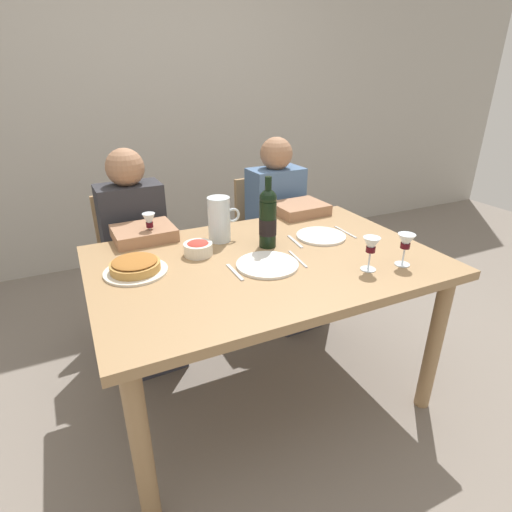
{
  "coord_description": "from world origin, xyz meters",
  "views": [
    {
      "loc": [
        -0.74,
        -1.45,
        1.51
      ],
      "look_at": [
        -0.05,
        -0.0,
        0.78
      ],
      "focal_mm": 28.3,
      "sensor_mm": 36.0,
      "label": 1
    }
  ],
  "objects": [
    {
      "name": "knife_left_setting",
      "position": [
        0.51,
        0.1,
        0.76
      ],
      "size": [
        0.01,
        0.18,
        0.0
      ],
      "primitive_type": "cube",
      "rotation": [
        0.0,
        0.0,
        1.55
      ],
      "color": "silver",
      "rests_on": "dining_table"
    },
    {
      "name": "baked_tart",
      "position": [
        -0.55,
        0.1,
        0.79
      ],
      "size": [
        0.26,
        0.26,
        0.06
      ],
      "color": "silver",
      "rests_on": "dining_table"
    },
    {
      "name": "back_wall",
      "position": [
        0.0,
        2.02,
        1.4
      ],
      "size": [
        8.0,
        0.1,
        2.8
      ],
      "primitive_type": "cube",
      "color": "#B2ADA3",
      "rests_on": "ground"
    },
    {
      "name": "wine_glass_right_diner",
      "position": [
        0.5,
        -0.31,
        0.86
      ],
      "size": [
        0.07,
        0.07,
        0.14
      ],
      "color": "silver",
      "rests_on": "dining_table"
    },
    {
      "name": "salad_bowl",
      "position": [
        -0.26,
        0.16,
        0.79
      ],
      "size": [
        0.13,
        0.13,
        0.07
      ],
      "color": "silver",
      "rests_on": "dining_table"
    },
    {
      "name": "dining_table",
      "position": [
        0.0,
        0.0,
        0.67
      ],
      "size": [
        1.5,
        1.0,
        0.76
      ],
      "color": "#9E7A51",
      "rests_on": "ground"
    },
    {
      "name": "wine_glass_left_diner",
      "position": [
        -0.41,
        0.42,
        0.86
      ],
      "size": [
        0.06,
        0.06,
        0.14
      ],
      "color": "silver",
      "rests_on": "dining_table"
    },
    {
      "name": "spoon_right_setting",
      "position": [
        -0.18,
        -0.08,
        0.76
      ],
      "size": [
        0.02,
        0.16,
        0.0
      ],
      "primitive_type": "cube",
      "rotation": [
        0.0,
        0.0,
        1.58
      ],
      "color": "silver",
      "rests_on": "dining_table"
    },
    {
      "name": "dinner_plate_right_setting",
      "position": [
        -0.03,
        -0.08,
        0.77
      ],
      "size": [
        0.27,
        0.27,
        0.01
      ],
      "primitive_type": "cylinder",
      "color": "white",
      "rests_on": "dining_table"
    },
    {
      "name": "chair_right",
      "position": [
        0.45,
        0.88,
        0.5
      ],
      "size": [
        0.42,
        0.42,
        0.87
      ],
      "rotation": [
        0.0,
        0.0,
        3.18
      ],
      "color": "#9E7A51",
      "rests_on": "ground"
    },
    {
      "name": "diner_right",
      "position": [
        0.45,
        0.64,
        0.62
      ],
      "size": [
        0.35,
        0.51,
        1.16
      ],
      "rotation": [
        0.0,
        0.0,
        3.18
      ],
      "color": "#4C6B93",
      "rests_on": "ground"
    },
    {
      "name": "diner_left",
      "position": [
        -0.45,
        0.63,
        0.62
      ],
      "size": [
        0.35,
        0.51,
        1.16
      ],
      "rotation": [
        0.0,
        0.0,
        3.18
      ],
      "color": "#2D2D33",
      "rests_on": "ground"
    },
    {
      "name": "dinner_plate_left_setting",
      "position": [
        0.36,
        0.1,
        0.77
      ],
      "size": [
        0.25,
        0.25,
        0.01
      ],
      "primitive_type": "cylinder",
      "color": "white",
      "rests_on": "dining_table"
    },
    {
      "name": "water_pitcher",
      "position": [
        -0.11,
        0.28,
        0.86
      ],
      "size": [
        0.16,
        0.11,
        0.22
      ],
      "color": "silver",
      "rests_on": "dining_table"
    },
    {
      "name": "wine_bottle",
      "position": [
        0.07,
        0.12,
        0.9
      ],
      "size": [
        0.08,
        0.08,
        0.33
      ],
      "color": "black",
      "rests_on": "dining_table"
    },
    {
      "name": "fork_left_setting",
      "position": [
        0.21,
        0.1,
        0.76
      ],
      "size": [
        0.03,
        0.16,
        0.0
      ],
      "primitive_type": "cube",
      "rotation": [
        0.0,
        0.0,
        1.46
      ],
      "color": "silver",
      "rests_on": "dining_table"
    },
    {
      "name": "chair_left",
      "position": [
        -0.45,
        0.86,
        0.5
      ],
      "size": [
        0.42,
        0.42,
        0.87
      ],
      "rotation": [
        0.0,
        0.0,
        3.18
      ],
      "color": "#9E7A51",
      "rests_on": "ground"
    },
    {
      "name": "wine_glass_centre",
      "position": [
        0.33,
        -0.29,
        0.86
      ],
      "size": [
        0.07,
        0.07,
        0.14
      ],
      "color": "silver",
      "rests_on": "dining_table"
    },
    {
      "name": "ground_plane",
      "position": [
        0.0,
        0.0,
        0.0
      ],
      "size": [
        8.0,
        8.0,
        0.0
      ],
      "primitive_type": "plane",
      "color": "slate"
    },
    {
      "name": "knife_right_setting",
      "position": [
        0.12,
        -0.08,
        0.76
      ],
      "size": [
        0.03,
        0.18,
        0.0
      ],
      "primitive_type": "cube",
      "rotation": [
        0.0,
        0.0,
        1.47
      ],
      "color": "silver",
      "rests_on": "dining_table"
    }
  ]
}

